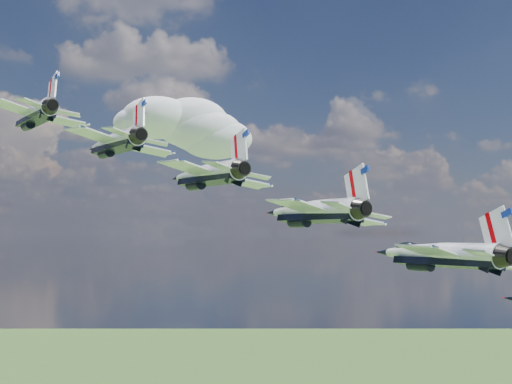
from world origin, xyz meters
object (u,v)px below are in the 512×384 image
object	(u,v)px
jet_3	(311,211)
jet_4	(436,254)
jet_0	(33,115)
jet_2	(205,174)
jet_1	(113,143)

from	to	relation	value
jet_3	jet_4	xyz separation A→B (m)	(7.99, -7.64, -3.71)
jet_4	jet_3	bearing A→B (deg)	121.72
jet_0	jet_2	world-z (taller)	jet_0
jet_2	jet_4	bearing A→B (deg)	-58.28
jet_0	jet_4	bearing A→B (deg)	-58.28
jet_2	jet_3	distance (m)	11.67
jet_2	jet_0	bearing A→B (deg)	121.72
jet_2	jet_4	xyz separation A→B (m)	(15.99, -15.29, -7.42)
jet_4	jet_1	bearing A→B (deg)	121.72
jet_1	jet_4	distance (m)	35.00
jet_0	jet_3	xyz separation A→B (m)	(23.98, -22.93, -11.13)
jet_0	jet_4	xyz separation A→B (m)	(31.98, -30.58, -14.84)
jet_2	jet_3	xyz separation A→B (m)	(7.99, -7.64, -3.71)
jet_1	jet_2	distance (m)	11.67
jet_3	jet_4	size ratio (longest dim) A/B	1.00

